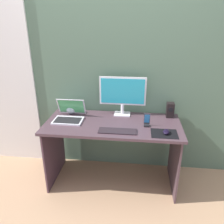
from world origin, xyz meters
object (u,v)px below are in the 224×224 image
object	(u,v)px
monitor	(123,94)
mouse	(166,132)
keyboard_external	(117,131)
speaker_right	(170,110)
phone_in_dock	(147,122)
laptop	(69,116)
fishbowl	(72,107)

from	to	relation	value
monitor	mouse	world-z (taller)	monitor
monitor	keyboard_external	size ratio (longest dim) A/B	1.38
speaker_right	keyboard_external	xyz separation A→B (m)	(-0.54, -0.42, -0.08)
keyboard_external	phone_in_dock	xyz separation A→B (m)	(0.28, 0.16, 0.04)
laptop	fishbowl	bearing A→B (deg)	96.91
speaker_right	keyboard_external	size ratio (longest dim) A/B	0.44
phone_in_dock	fishbowl	bearing A→B (deg)	163.93
monitor	laptop	distance (m)	0.63
laptop	fishbowl	distance (m)	0.18
mouse	phone_in_dock	bearing A→B (deg)	151.43
fishbowl	phone_in_dock	world-z (taller)	fishbowl
phone_in_dock	speaker_right	bearing A→B (deg)	45.49
keyboard_external	monitor	bearing A→B (deg)	87.71
mouse	speaker_right	bearing A→B (deg)	90.89
fishbowl	phone_in_dock	size ratio (longest dim) A/B	1.11
fishbowl	keyboard_external	bearing A→B (deg)	-35.45
fishbowl	keyboard_external	size ratio (longest dim) A/B	0.41
fishbowl	keyboard_external	xyz separation A→B (m)	(0.57, -0.40, -0.07)
monitor	phone_in_dock	bearing A→B (deg)	-45.02
monitor	laptop	size ratio (longest dim) A/B	1.65
fishbowl	phone_in_dock	distance (m)	0.89
speaker_right	fishbowl	xyz separation A→B (m)	(-1.11, -0.02, -0.01)
laptop	keyboard_external	distance (m)	0.59
fishbowl	keyboard_external	distance (m)	0.70
monitor	laptop	world-z (taller)	monitor
speaker_right	mouse	bearing A→B (deg)	-100.72
speaker_right	phone_in_dock	bearing A→B (deg)	-134.51
keyboard_external	phone_in_dock	world-z (taller)	phone_in_dock
fishbowl	keyboard_external	world-z (taller)	fishbowl
monitor	mouse	xyz separation A→B (m)	(0.45, -0.42, -0.23)
laptop	fishbowl	size ratio (longest dim) A/B	2.04
speaker_right	phone_in_dock	xyz separation A→B (m)	(-0.26, -0.26, -0.03)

